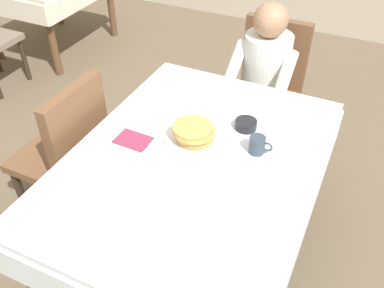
{
  "coord_description": "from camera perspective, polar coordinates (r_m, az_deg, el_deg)",
  "views": [
    {
      "loc": [
        0.62,
        -1.34,
        2.02
      ],
      "look_at": [
        -0.02,
        0.03,
        0.79
      ],
      "focal_mm": 39.58,
      "sensor_mm": 36.0,
      "label": 1
    }
  ],
  "objects": [
    {
      "name": "napkin_folded",
      "position": [
        2.07,
        -7.92,
        0.53
      ],
      "size": [
        0.17,
        0.13,
        0.01
      ],
      "primitive_type": "cube",
      "rotation": [
        0.0,
        0.0,
        -0.03
      ],
      "color": "#8C2D4C",
      "rests_on": "dining_table_main"
    },
    {
      "name": "chair_left_side",
      "position": [
        2.44,
        -16.37,
        -0.44
      ],
      "size": [
        0.45,
        0.44,
        0.93
      ],
      "rotation": [
        0.0,
        0.0,
        1.57
      ],
      "color": "brown",
      "rests_on": "ground"
    },
    {
      "name": "knife_right_of_plate",
      "position": [
        1.97,
        5.01,
        -1.5
      ],
      "size": [
        0.04,
        0.2,
        0.0
      ],
      "primitive_type": "cube",
      "rotation": [
        0.0,
        0.0,
        1.46
      ],
      "color": "silver",
      "rests_on": "dining_table_main"
    },
    {
      "name": "diner_person",
      "position": [
        2.78,
        9.64,
        9.42
      ],
      "size": [
        0.4,
        0.43,
        1.12
      ],
      "rotation": [
        0.0,
        0.0,
        3.14
      ],
      "color": "silver",
      "rests_on": "ground"
    },
    {
      "name": "dining_table_main",
      "position": [
        2.02,
        0.25,
        -3.76
      ],
      "size": [
        1.12,
        1.52,
        0.74
      ],
      "color": "silver",
      "rests_on": "ground"
    },
    {
      "name": "cup_coffee",
      "position": [
        1.98,
        8.81,
        -0.12
      ],
      "size": [
        0.11,
        0.08,
        0.08
      ],
      "color": "#333D4C",
      "rests_on": "dining_table_main"
    },
    {
      "name": "bowl_butter",
      "position": [
        2.14,
        7.27,
        2.62
      ],
      "size": [
        0.11,
        0.11,
        0.04
      ],
      "primitive_type": "cylinder",
      "color": "black",
      "rests_on": "dining_table_main"
    },
    {
      "name": "syrup_pitcher",
      "position": [
        2.18,
        -4.12,
        4.21
      ],
      "size": [
        0.08,
        0.08,
        0.07
      ],
      "color": "silver",
      "rests_on": "dining_table_main"
    },
    {
      "name": "spoon_near_edge",
      "position": [
        1.86,
        -4.04,
        -4.48
      ],
      "size": [
        0.15,
        0.03,
        0.0
      ],
      "primitive_type": "cube",
      "rotation": [
        0.0,
        0.0,
        0.09
      ],
      "color": "silver",
      "rests_on": "dining_table_main"
    },
    {
      "name": "chair_diner",
      "position": [
        2.98,
        10.27,
        8.43
      ],
      "size": [
        0.44,
        0.45,
        0.93
      ],
      "rotation": [
        0.0,
        0.0,
        3.14
      ],
      "color": "brown",
      "rests_on": "ground"
    },
    {
      "name": "fork_left_of_plate",
      "position": [
        2.1,
        -4.7,
        1.38
      ],
      "size": [
        0.02,
        0.18,
        0.0
      ],
      "primitive_type": "cube",
      "rotation": [
        0.0,
        0.0,
        1.61
      ],
      "color": "silver",
      "rests_on": "dining_table_main"
    },
    {
      "name": "breakfast_stack",
      "position": [
        2.01,
        0.32,
        1.53
      ],
      "size": [
        0.21,
        0.2,
        0.09
      ],
      "color": "tan",
      "rests_on": "plate_breakfast"
    },
    {
      "name": "ground_plane",
      "position": [
        2.5,
        0.21,
        -14.72
      ],
      "size": [
        14.0,
        14.0,
        0.0
      ],
      "primitive_type": "plane",
      "color": "brown"
    },
    {
      "name": "plate_breakfast",
      "position": [
        2.04,
        0.24,
        0.42
      ],
      "size": [
        0.28,
        0.28,
        0.02
      ],
      "primitive_type": "cylinder",
      "color": "white",
      "rests_on": "dining_table_main"
    }
  ]
}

